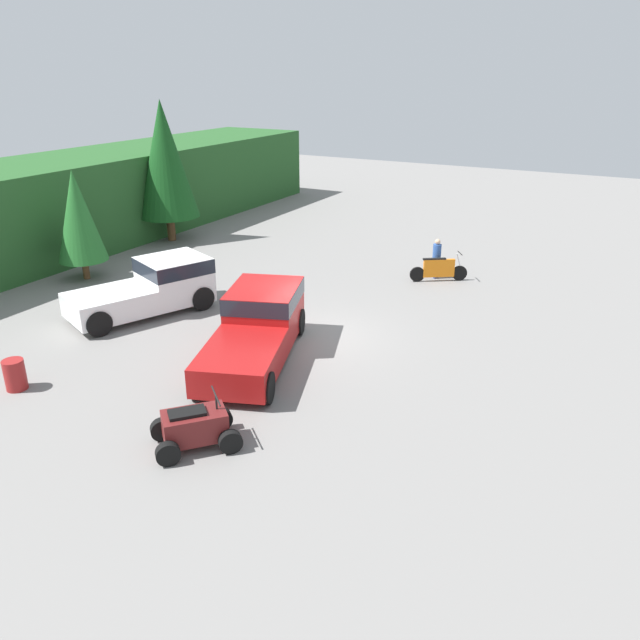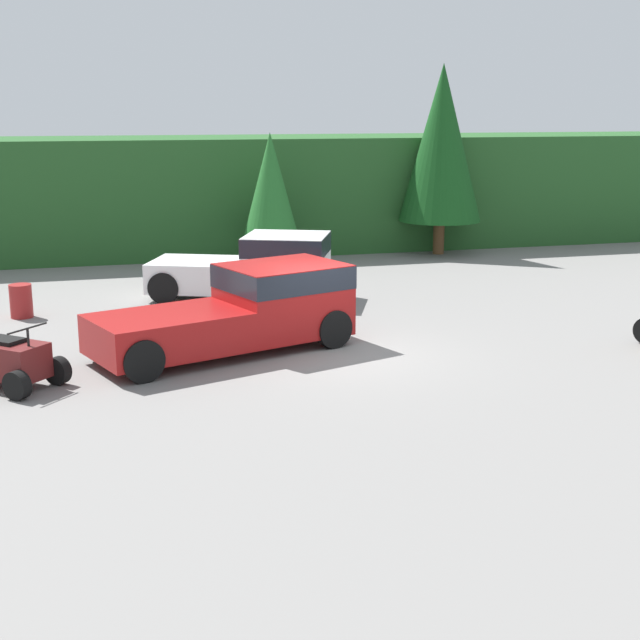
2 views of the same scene
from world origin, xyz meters
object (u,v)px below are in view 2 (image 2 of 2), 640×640
pickup_truck_second (258,265)px  steel_barrel (21,301)px  pickup_truck_red (247,307)px  quad_atv (9,362)px

pickup_truck_second → steel_barrel: size_ratio=6.23×
pickup_truck_red → steel_barrel: (-5.13, 4.69, -0.55)m
pickup_truck_second → quad_atv: 9.39m
quad_atv → steel_barrel: size_ratio=2.67×
pickup_truck_red → pickup_truck_second: bearing=56.9°
pickup_truck_red → steel_barrel: size_ratio=7.06×
pickup_truck_second → steel_barrel: 6.51m
pickup_truck_second → quad_atv: size_ratio=2.33×
pickup_truck_second → steel_barrel: bearing=-150.9°
pickup_truck_red → quad_atv: 5.27m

